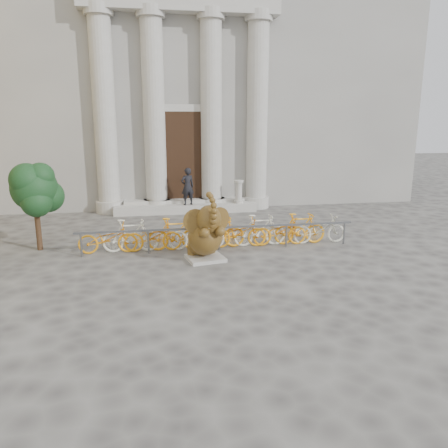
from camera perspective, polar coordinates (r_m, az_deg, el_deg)
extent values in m
plane|color=#474442|center=(9.95, -0.42, -9.18)|extent=(80.00, 80.00, 0.00)
cube|color=gray|center=(24.22, -6.49, 18.40)|extent=(22.00, 10.00, 12.00)
cube|color=#A8A59E|center=(19.49, -5.69, 26.87)|extent=(8.00, 1.00, 0.80)
cube|color=black|center=(19.11, -5.29, 8.71)|extent=(2.40, 0.16, 4.00)
cylinder|color=#A8A59E|center=(18.96, -15.34, 13.42)|extent=(0.90, 0.90, 8.00)
cylinder|color=#A8A59E|center=(18.88, -9.11, 13.72)|extent=(0.90, 0.90, 8.00)
cylinder|color=#A8A59E|center=(19.07, -1.67, 13.87)|extent=(0.90, 0.90, 8.00)
cylinder|color=#A8A59E|center=(19.45, 4.35, 13.82)|extent=(0.90, 0.90, 8.00)
cube|color=#A8A59E|center=(18.89, -5.03, 2.17)|extent=(6.00, 1.20, 0.36)
cube|color=#A8A59E|center=(12.31, -2.45, -4.48)|extent=(1.15, 1.07, 0.10)
ellipsoid|color=black|center=(12.41, -2.79, -2.67)|extent=(0.97, 0.94, 0.63)
ellipsoid|color=black|center=(12.15, -2.51, -1.65)|extent=(1.17, 1.35, 1.03)
cylinder|color=black|center=(12.49, -4.13, -3.38)|extent=(0.35, 0.35, 0.26)
cylinder|color=black|center=(12.65, -1.81, -3.13)|extent=(0.35, 0.35, 0.26)
cylinder|color=black|center=(11.67, -2.91, -1.28)|extent=(0.35, 0.63, 0.39)
cylinder|color=black|center=(11.81, -0.90, -1.09)|extent=(0.35, 0.63, 0.39)
ellipsoid|color=black|center=(11.69, -1.98, 0.56)|extent=(0.79, 0.75, 0.79)
cylinder|color=black|center=(11.71, -3.72, 0.36)|extent=(0.67, 0.13, 0.67)
cylinder|color=black|center=(11.92, -0.63, 0.62)|extent=(0.61, 0.37, 0.67)
cone|color=beige|center=(11.51, -2.20, -0.46)|extent=(0.16, 0.23, 0.11)
cone|color=beige|center=(11.58, -1.09, -0.36)|extent=(0.08, 0.23, 0.11)
cube|color=slate|center=(13.05, -0.64, -0.47)|extent=(8.41, 0.06, 0.06)
cylinder|color=slate|center=(13.14, -18.16, -2.62)|extent=(0.06, 0.06, 0.70)
cylinder|color=slate|center=(12.99, -9.84, -2.33)|extent=(0.06, 0.06, 0.70)
cylinder|color=slate|center=(13.14, -0.64, -1.95)|extent=(0.06, 0.06, 0.70)
cylinder|color=slate|center=(13.62, 8.13, -1.54)|extent=(0.06, 0.06, 0.70)
cylinder|color=slate|center=(14.31, 15.41, -1.17)|extent=(0.06, 0.06, 0.70)
imported|color=#FEA016|center=(13.25, -14.95, -1.60)|extent=(1.70, 0.50, 1.00)
imported|color=silver|center=(13.21, -12.12, -1.50)|extent=(1.66, 0.47, 1.00)
imported|color=#FEA016|center=(13.19, -9.27, -1.39)|extent=(1.70, 0.50, 1.00)
imported|color=#FEA016|center=(13.21, -6.43, -1.28)|extent=(1.66, 0.47, 1.00)
imported|color=silver|center=(13.26, -3.61, -1.17)|extent=(1.70, 0.50, 1.00)
imported|color=#FEA016|center=(13.34, -0.81, -1.05)|extent=(1.66, 0.47, 1.00)
imported|color=#FEA016|center=(13.46, 1.95, -0.93)|extent=(1.70, 0.50, 1.00)
imported|color=silver|center=(13.60, 4.65, -0.82)|extent=(1.66, 0.47, 1.00)
imported|color=#FEA016|center=(13.77, 7.30, -0.70)|extent=(1.70, 0.50, 1.00)
imported|color=#FEA016|center=(13.98, 9.87, -0.59)|extent=(1.66, 0.47, 1.00)
imported|color=silver|center=(14.20, 12.36, -0.47)|extent=(1.70, 0.50, 1.00)
cylinder|color=#332114|center=(14.20, -23.14, 0.01)|extent=(0.16, 0.16, 1.61)
sphere|color=black|center=(14.01, -23.54, 4.29)|extent=(1.34, 1.34, 1.34)
sphere|color=black|center=(14.15, -22.04, 3.40)|extent=(0.98, 0.98, 0.98)
sphere|color=black|center=(14.32, -24.31, 3.66)|extent=(0.89, 0.89, 0.89)
sphere|color=black|center=(13.79, -23.30, 2.67)|extent=(0.89, 0.89, 0.89)
sphere|color=black|center=(13.84, -24.35, 5.24)|extent=(0.98, 0.98, 0.98)
sphere|color=black|center=(13.83, -22.86, 5.75)|extent=(0.81, 0.81, 0.81)
imported|color=black|center=(18.39, -4.79, 4.91)|extent=(0.65, 0.53, 1.56)
cylinder|color=#A8A59E|center=(18.86, 1.92, 2.94)|extent=(0.40, 0.40, 0.12)
cylinder|color=#A8A59E|center=(18.80, 1.93, 4.12)|extent=(0.28, 0.28, 0.91)
cylinder|color=#A8A59E|center=(18.73, 1.94, 5.58)|extent=(0.40, 0.40, 0.10)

